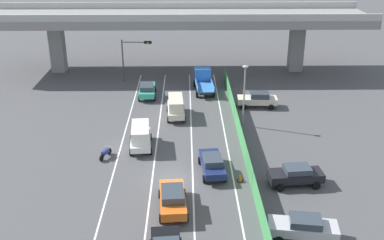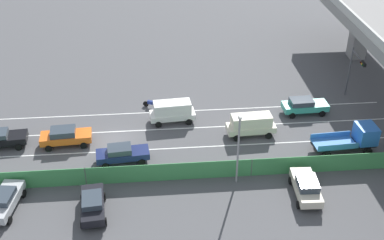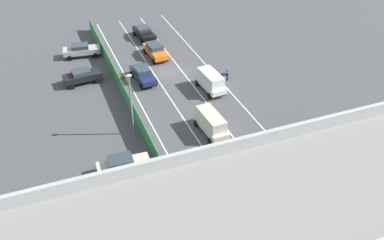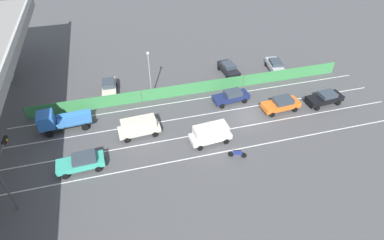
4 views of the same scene
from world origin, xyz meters
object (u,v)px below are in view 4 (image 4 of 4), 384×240
object	(u,v)px
car_van_cream	(139,126)
motorcycle	(237,154)
car_sedan_black	(325,98)
traffic_light	(5,167)
traffic_cone	(235,89)
car_taxi_orange	(281,104)
street_lamp	(149,70)
car_taxi_teal	(81,162)
car_sedan_navy	(231,96)
parked_sedan_dark	(229,68)
car_van_white	(211,133)
parked_wagon_silver	(275,66)
parked_sedan_cream	(109,87)
flatbed_truck_blue	(56,121)

from	to	relation	value
car_van_cream	motorcycle	size ratio (longest dim) A/B	2.56
car_van_cream	car_sedan_black	distance (m)	23.53
traffic_light	traffic_cone	xyz separation A→B (m)	(11.21, -25.50, -3.70)
car_taxi_orange	street_lamp	bearing A→B (deg)	65.26
car_van_cream	car_taxi_orange	bearing A→B (deg)	-89.74
car_taxi_teal	street_lamp	world-z (taller)	street_lamp
car_taxi_orange	car_sedan_navy	xyz separation A→B (m)	(3.19, 5.34, -0.06)
car_sedan_black	parked_sedan_dark	world-z (taller)	parked_sedan_dark
car_taxi_teal	car_van_white	bearing A→B (deg)	-88.20
motorcycle	parked_wagon_silver	size ratio (longest dim) A/B	0.39
car_taxi_orange	parked_sedan_cream	world-z (taller)	parked_sedan_cream
parked_sedan_cream	parked_wagon_silver	bearing A→B (deg)	-91.09
street_lamp	parked_sedan_dark	bearing A→B (deg)	-76.20
car_van_cream	car_taxi_orange	world-z (taller)	car_van_cream
car_sedan_black	car_van_white	bearing A→B (deg)	100.54
car_van_cream	traffic_cone	bearing A→B (deg)	-68.04
parked_sedan_cream	traffic_light	world-z (taller)	traffic_light
car_sedan_black	car_taxi_orange	bearing A→B (deg)	87.84
car_van_white	car_sedan_navy	world-z (taller)	car_van_white
car_sedan_navy	car_van_white	bearing A→B (deg)	143.09
car_van_cream	street_lamp	size ratio (longest dim) A/B	0.73
car_sedan_navy	traffic_light	bearing A→B (deg)	110.45
car_taxi_teal	parked_sedan_dark	bearing A→B (deg)	-56.73
car_sedan_black	parked_sedan_dark	xyz separation A→B (m)	(10.00, 9.29, 0.03)
car_sedan_navy	parked_sedan_dark	xyz separation A→B (m)	(6.59, -2.03, 0.03)
parked_sedan_dark	street_lamp	xyz separation A→B (m)	(-2.87, 11.68, 3.08)
car_taxi_orange	parked_sedan_dark	xyz separation A→B (m)	(9.78, 3.31, -0.03)
car_taxi_teal	traffic_cone	distance (m)	21.84
car_taxi_orange	flatbed_truck_blue	size ratio (longest dim) A/B	0.82
car_sedan_navy	motorcycle	distance (m)	9.83
flatbed_truck_blue	car_sedan_navy	bearing A→B (deg)	-90.03
flatbed_truck_blue	parked_sedan_cream	distance (m)	8.69
motorcycle	parked_sedan_dark	distance (m)	16.72
car_sedan_black	traffic_light	distance (m)	35.98
car_taxi_orange	car_van_white	size ratio (longest dim) A/B	1.04
car_taxi_teal	traffic_cone	xyz separation A→B (m)	(9.07, -19.86, -0.61)
car_van_cream	parked_sedan_cream	xyz separation A→B (m)	(9.28, 2.73, -0.28)
flatbed_truck_blue	parked_sedan_cream	xyz separation A→B (m)	(6.00, -6.29, -0.34)
car_taxi_orange	parked_sedan_dark	distance (m)	10.32
parked_wagon_silver	car_sedan_navy	bearing A→B (deg)	122.01
parked_wagon_silver	car_sedan_black	bearing A→B (deg)	-164.82
car_taxi_teal	traffic_light	xyz separation A→B (m)	(-2.14, 5.64, 3.08)
car_taxi_teal	traffic_cone	size ratio (longest dim) A/B	7.05
car_taxi_teal	parked_sedan_cream	size ratio (longest dim) A/B	1.03
car_taxi_teal	parked_sedan_dark	size ratio (longest dim) A/B	1.05
car_sedan_navy	car_van_cream	bearing A→B (deg)	104.99
car_taxi_orange	flatbed_truck_blue	distance (m)	26.75
car_sedan_navy	traffic_cone	bearing A→B (deg)	-32.46
car_sedan_navy	flatbed_truck_blue	xyz separation A→B (m)	(0.01, 21.22, 0.40)
car_van_white	motorcycle	xyz separation A→B (m)	(-3.00, -2.03, -0.78)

